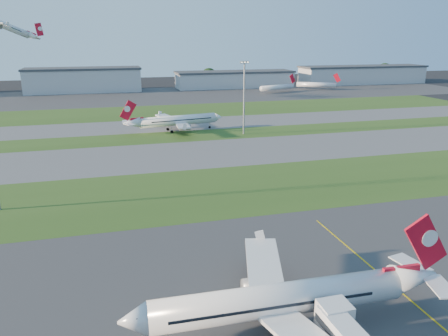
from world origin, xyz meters
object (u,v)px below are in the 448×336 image
object	(u,v)px
mini_jet_near	(277,87)
light_mast_centre	(244,93)
airliner_parked	(281,300)
mini_jet_far	(317,85)
airliner_taxiing	(177,121)

from	to	relation	value
mini_jet_near	light_mast_centre	bearing A→B (deg)	-137.15
mini_jet_near	light_mast_centre	size ratio (longest dim) A/B	1.07
airliner_parked	mini_jet_near	size ratio (longest dim) A/B	1.37
mini_jet_far	airliner_parked	bearing A→B (deg)	-88.40
airliner_parked	mini_jet_near	distance (m)	235.19
airliner_parked	airliner_taxiing	xyz separation A→B (m)	(6.90, 117.75, -0.18)
mini_jet_near	light_mast_centre	xyz separation A→B (m)	(-57.79, -112.04, 11.53)
airliner_parked	airliner_taxiing	distance (m)	117.95
airliner_parked	airliner_taxiing	size ratio (longest dim) A/B	1.05
mini_jet_near	light_mast_centre	distance (m)	126.59
airliner_parked	mini_jet_near	xyz separation A→B (m)	(86.98, 218.52, -0.86)
mini_jet_far	light_mast_centre	size ratio (longest dim) A/B	1.00
airliner_taxiing	light_mast_centre	bearing A→B (deg)	143.85
airliner_parked	mini_jet_far	world-z (taller)	airliner_parked
airliner_parked	light_mast_centre	distance (m)	110.92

